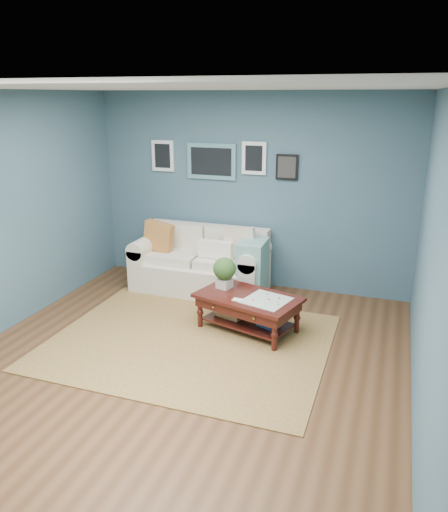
% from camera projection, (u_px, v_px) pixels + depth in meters
% --- Properties ---
extents(room_shell, '(5.00, 5.02, 2.70)m').
position_uv_depth(room_shell, '(177.00, 236.00, 4.76)').
color(room_shell, brown).
rests_on(room_shell, ground).
extents(area_rug, '(3.03, 2.43, 0.01)m').
position_uv_depth(area_rug, '(189.00, 341.00, 5.59)').
color(area_rug, brown).
rests_on(area_rug, ground).
extents(loveseat, '(1.89, 0.86, 0.97)m').
position_uv_depth(loveseat, '(206.00, 263.00, 6.97)').
color(loveseat, beige).
rests_on(loveseat, ground).
extents(coffee_table, '(1.30, 0.97, 0.81)m').
position_uv_depth(coffee_table, '(244.00, 300.00, 5.80)').
color(coffee_table, black).
rests_on(coffee_table, ground).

